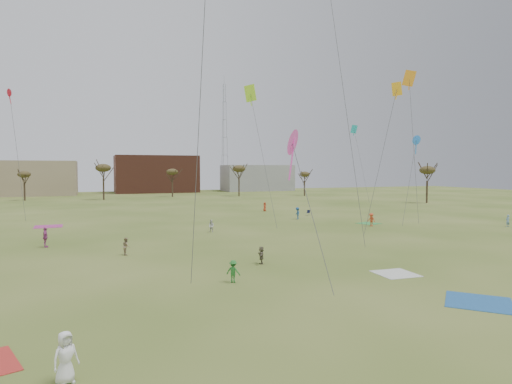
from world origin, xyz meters
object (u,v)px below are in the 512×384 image
object	(u,v)px
camp_chair_right	(308,214)
flyer_near_left	(66,357)
radio_tower	(224,137)
flyer_near_center	(233,271)

from	to	relation	value
camp_chair_right	flyer_near_left	bearing A→B (deg)	-72.19
camp_chair_right	radio_tower	xyz separation A→B (m)	(11.14, 87.01, 18.95)
flyer_near_center	camp_chair_right	distance (m)	43.58
flyer_near_left	camp_chair_right	world-z (taller)	flyer_near_left
flyer_near_left	camp_chair_right	bearing A→B (deg)	25.10
camp_chair_right	flyer_near_center	bearing A→B (deg)	-70.31
radio_tower	flyer_near_center	bearing A→B (deg)	-106.05
flyer_near_left	camp_chair_right	size ratio (longest dim) A/B	2.17
camp_chair_right	radio_tower	world-z (taller)	radio_tower
flyer_near_left	flyer_near_center	xyz separation A→B (m)	(9.72, 11.06, -0.19)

